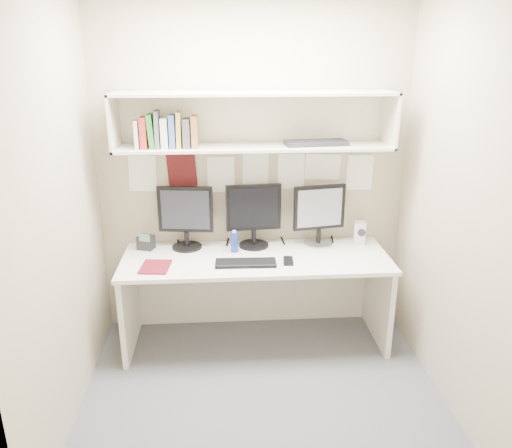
{
  "coord_description": "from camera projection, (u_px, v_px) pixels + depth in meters",
  "views": [
    {
      "loc": [
        -0.24,
        -2.8,
        2.19
      ],
      "look_at": [
        -0.02,
        0.35,
        1.09
      ],
      "focal_mm": 35.0,
      "sensor_mm": 36.0,
      "label": 1
    }
  ],
  "objects": [
    {
      "name": "desk_phone",
      "position": [
        146.0,
        242.0,
        3.87
      ],
      "size": [
        0.14,
        0.14,
        0.14
      ],
      "rotation": [
        0.0,
        0.0,
        -0.34
      ],
      "color": "black",
      "rests_on": "desk"
    },
    {
      "name": "wall_back",
      "position": [
        253.0,
        172.0,
        3.89
      ],
      "size": [
        2.4,
        0.02,
        2.6
      ],
      "primitive_type": "cube",
      "color": "tan",
      "rests_on": "ground"
    },
    {
      "name": "wall_front",
      "position": [
        284.0,
        285.0,
        2.01
      ],
      "size": [
        2.4,
        0.02,
        2.6
      ],
      "primitive_type": "cube",
      "color": "tan",
      "rests_on": "ground"
    },
    {
      "name": "overhead_hutch",
      "position": [
        254.0,
        119.0,
        3.62
      ],
      "size": [
        2.0,
        0.38,
        0.4
      ],
      "color": "beige",
      "rests_on": "wall_back"
    },
    {
      "name": "monitor_center",
      "position": [
        254.0,
        213.0,
        3.87
      ],
      "size": [
        0.43,
        0.24,
        0.5
      ],
      "rotation": [
        0.0,
        0.0,
        0.08
      ],
      "color": "black",
      "rests_on": "desk"
    },
    {
      "name": "blue_bottle",
      "position": [
        234.0,
        242.0,
        3.81
      ],
      "size": [
        0.06,
        0.06,
        0.17
      ],
      "color": "navy",
      "rests_on": "desk"
    },
    {
      "name": "monitor_left",
      "position": [
        186.0,
        215.0,
        3.83
      ],
      "size": [
        0.42,
        0.23,
        0.49
      ],
      "rotation": [
        0.0,
        0.0,
        -0.12
      ],
      "color": "black",
      "rests_on": "desk"
    },
    {
      "name": "hutch_tray",
      "position": [
        316.0,
        143.0,
        3.64
      ],
      "size": [
        0.47,
        0.22,
        0.03
      ],
      "primitive_type": "cube",
      "rotation": [
        0.0,
        0.0,
        0.1
      ],
      "color": "black",
      "rests_on": "overhead_hutch"
    },
    {
      "name": "maroon_notebook",
      "position": [
        155.0,
        267.0,
        3.55
      ],
      "size": [
        0.22,
        0.26,
        0.01
      ],
      "primitive_type": "cube",
      "rotation": [
        0.0,
        0.0,
        -0.1
      ],
      "color": "maroon",
      "rests_on": "desk"
    },
    {
      "name": "mouse",
      "position": [
        288.0,
        261.0,
        3.63
      ],
      "size": [
        0.08,
        0.12,
        0.03
      ],
      "primitive_type": "cube",
      "rotation": [
        0.0,
        0.0,
        -0.08
      ],
      "color": "black",
      "rests_on": "desk"
    },
    {
      "name": "floor",
      "position": [
        263.0,
        393.0,
        3.38
      ],
      "size": [
        2.4,
        2.0,
        0.01
      ],
      "primitive_type": "cube",
      "color": "#4C4D52",
      "rests_on": "ground"
    },
    {
      "name": "pinned_papers",
      "position": [
        253.0,
        178.0,
        3.9
      ],
      "size": [
        1.92,
        0.01,
        0.48
      ],
      "primitive_type": null,
      "color": "white",
      "rests_on": "wall_back"
    },
    {
      "name": "desk",
      "position": [
        256.0,
        299.0,
        3.87
      ],
      "size": [
        2.0,
        0.7,
        0.73
      ],
      "color": "silver",
      "rests_on": "floor"
    },
    {
      "name": "keyboard",
      "position": [
        246.0,
        263.0,
        3.6
      ],
      "size": [
        0.44,
        0.17,
        0.02
      ],
      "primitive_type": "cube",
      "rotation": [
        0.0,
        0.0,
        -0.03
      ],
      "color": "black",
      "rests_on": "desk"
    },
    {
      "name": "monitor_right",
      "position": [
        319.0,
        213.0,
        3.9
      ],
      "size": [
        0.41,
        0.23,
        0.48
      ],
      "rotation": [
        0.0,
        0.0,
        0.18
      ],
      "color": "#A5A5AA",
      "rests_on": "desk"
    },
    {
      "name": "wall_right",
      "position": [
        460.0,
        206.0,
        3.03
      ],
      "size": [
        0.02,
        2.0,
        2.6
      ],
      "primitive_type": "cube",
      "color": "tan",
      "rests_on": "ground"
    },
    {
      "name": "wall_left",
      "position": [
        56.0,
        215.0,
        2.87
      ],
      "size": [
        0.02,
        2.0,
        2.6
      ],
      "primitive_type": "cube",
      "color": "tan",
      "rests_on": "ground"
    },
    {
      "name": "speaker",
      "position": [
        360.0,
        233.0,
        3.98
      ],
      "size": [
        0.11,
        0.11,
        0.18
      ],
      "rotation": [
        0.0,
        0.0,
        -0.28
      ],
      "color": "#B4B4B0",
      "rests_on": "desk"
    },
    {
      "name": "book_stack",
      "position": [
        167.0,
        132.0,
        3.52
      ],
      "size": [
        0.44,
        0.16,
        0.26
      ],
      "color": "beige",
      "rests_on": "overhead_hutch"
    }
  ]
}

